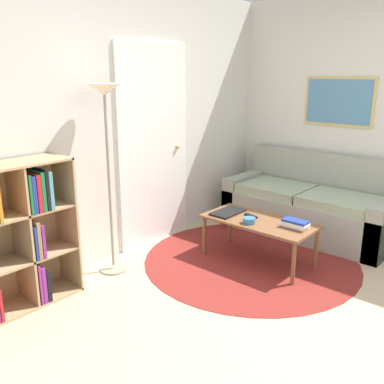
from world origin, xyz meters
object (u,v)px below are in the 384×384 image
at_px(floor_lamp, 105,116).
at_px(coffee_table, 259,224).
at_px(bowl, 249,221).
at_px(laptop, 228,212).
at_px(couch, 311,207).

bearing_deg(floor_lamp, coffee_table, -40.63).
bearing_deg(bowl, coffee_table, -8.82).
height_order(coffee_table, bowl, bowl).
bearing_deg(laptop, coffee_table, -85.37).
relative_size(floor_lamp, coffee_table, 1.58).
height_order(couch, bowl, couch).
relative_size(coffee_table, laptop, 2.96).
bearing_deg(laptop, bowl, -108.70).
xyz_separation_m(couch, bowl, (-1.22, 0.04, 0.15)).
relative_size(floor_lamp, laptop, 4.66).
relative_size(floor_lamp, couch, 0.92).
bearing_deg(bowl, laptop, 71.30).
xyz_separation_m(coffee_table, laptop, (-0.03, 0.35, 0.05)).
xyz_separation_m(couch, coffee_table, (-1.08, 0.01, 0.09)).
height_order(laptop, bowl, bowl).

